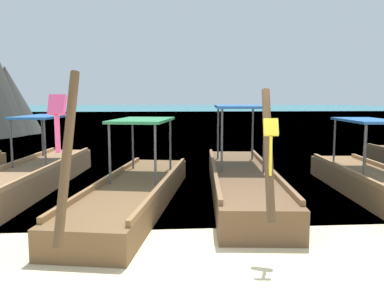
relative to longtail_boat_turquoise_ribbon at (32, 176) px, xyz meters
name	(u,v)px	position (x,y,z in m)	size (l,w,h in m)	color
ground	(208,255)	(3.89, -4.39, -0.35)	(120.00, 120.00, 0.00)	beige
sea_water	(167,111)	(3.89, 56.76, -0.34)	(120.00, 120.00, 0.00)	#147A89
longtail_boat_turquoise_ribbon	(32,176)	(0.00, 0.00, 0.00)	(1.70, 6.96, 2.80)	olive
longtail_boat_pink_ribbon	(135,191)	(2.64, -1.64, -0.04)	(2.48, 6.76, 2.63)	brown
longtail_boat_yellow_ribbon	(242,180)	(5.08, -0.91, 0.00)	(1.99, 7.25, 2.41)	brown
longtail_boat_red_ribbon	(378,185)	(8.04, -1.59, -0.01)	(1.61, 6.57, 2.62)	brown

